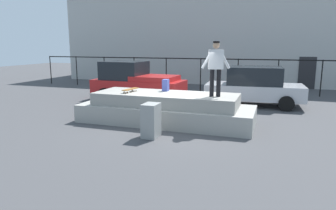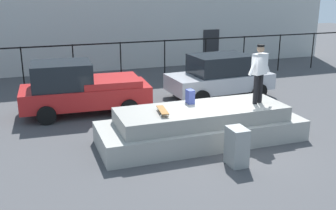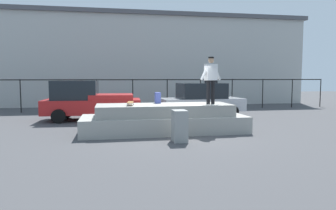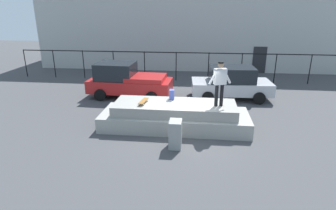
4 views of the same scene
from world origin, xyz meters
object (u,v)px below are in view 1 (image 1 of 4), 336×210
object	(u,v)px
skateboarder	(216,65)
car_silver_sedan_mid	(254,86)
skateboard	(130,89)
backpack	(166,85)
utility_box	(151,121)
car_red_pickup_near	(136,81)

from	to	relation	value
skateboarder	car_silver_sedan_mid	bearing A→B (deg)	77.75
skateboard	backpack	distance (m)	1.30
skateboarder	backpack	size ratio (longest dim) A/B	4.18
utility_box	skateboarder	bearing A→B (deg)	46.61
skateboarder	utility_box	xyz separation A→B (m)	(-1.59, -1.67, -1.59)
backpack	utility_box	world-z (taller)	backpack
skateboarder	backpack	bearing A→B (deg)	161.50
backpack	car_red_pickup_near	xyz separation A→B (m)	(-2.83, 3.46, -0.33)
skateboarder	car_red_pickup_near	bearing A→B (deg)	139.28
car_silver_sedan_mid	utility_box	size ratio (longest dim) A/B	4.30
car_red_pickup_near	car_silver_sedan_mid	distance (m)	5.76
skateboarder	skateboard	distance (m)	3.19
backpack	utility_box	size ratio (longest dim) A/B	0.42
car_red_pickup_near	skateboarder	bearing A→B (deg)	-40.72
skateboarder	skateboard	world-z (taller)	skateboarder
skateboard	car_silver_sedan_mid	size ratio (longest dim) A/B	0.19
skateboarder	skateboard	xyz separation A→B (m)	(-3.05, -0.01, -0.94)
car_red_pickup_near	utility_box	bearing A→B (deg)	-61.14
backpack	car_silver_sedan_mid	xyz separation A→B (m)	(2.91, 3.82, -0.38)
skateboard	skateboarder	bearing A→B (deg)	0.27
skateboard	backpack	bearing A→B (deg)	30.91
skateboard	car_red_pickup_near	xyz separation A→B (m)	(-1.72, 4.13, -0.22)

